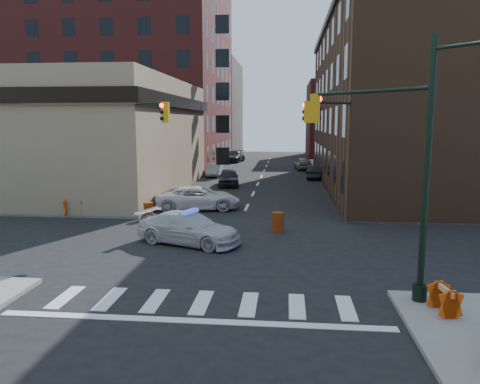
% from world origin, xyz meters
% --- Properties ---
extents(ground, '(140.00, 140.00, 0.00)m').
position_xyz_m(ground, '(0.00, 0.00, 0.00)').
color(ground, black).
rests_on(ground, ground).
extents(sidewalk_nw, '(34.00, 54.50, 0.15)m').
position_xyz_m(sidewalk_nw, '(-23.00, 32.75, 0.07)').
color(sidewalk_nw, gray).
rests_on(sidewalk_nw, ground).
extents(sidewalk_ne, '(34.00, 54.50, 0.15)m').
position_xyz_m(sidewalk_ne, '(23.00, 32.75, 0.07)').
color(sidewalk_ne, gray).
rests_on(sidewalk_ne, ground).
extents(bank_building, '(22.00, 22.00, 9.00)m').
position_xyz_m(bank_building, '(-17.00, 16.50, 4.50)').
color(bank_building, '#857357').
rests_on(bank_building, ground).
extents(apartment_block, '(25.00, 25.00, 24.00)m').
position_xyz_m(apartment_block, '(-18.50, 40.00, 12.00)').
color(apartment_block, maroon).
rests_on(apartment_block, ground).
extents(commercial_row_ne, '(14.00, 34.00, 14.00)m').
position_xyz_m(commercial_row_ne, '(13.00, 22.50, 7.00)').
color(commercial_row_ne, '#4F321F').
rests_on(commercial_row_ne, ground).
extents(filler_nw, '(20.00, 18.00, 16.00)m').
position_xyz_m(filler_nw, '(-16.00, 62.00, 8.00)').
color(filler_nw, brown).
rests_on(filler_nw, ground).
extents(filler_ne, '(16.00, 16.00, 12.00)m').
position_xyz_m(filler_ne, '(14.00, 58.00, 6.00)').
color(filler_ne, maroon).
rests_on(filler_ne, ground).
extents(signal_pole_se, '(5.40, 5.27, 8.00)m').
position_xyz_m(signal_pole_se, '(6.04, -5.52, 4.61)').
color(signal_pole_se, black).
rests_on(signal_pole_se, sidewalk_se).
extents(signal_pole_nw, '(3.58, 3.67, 8.00)m').
position_xyz_m(signal_pole_nw, '(-5.85, 5.34, 4.34)').
color(signal_pole_nw, black).
rests_on(signal_pole_nw, sidewalk_nw).
extents(signal_pole_ne, '(3.67, 3.58, 8.00)m').
position_xyz_m(signal_pole_ne, '(5.84, 5.35, 4.34)').
color(signal_pole_ne, black).
rests_on(signal_pole_ne, sidewalk_ne).
extents(tree_ne_near, '(3.00, 3.00, 4.85)m').
position_xyz_m(tree_ne_near, '(7.50, 26.00, 3.49)').
color(tree_ne_near, black).
rests_on(tree_ne_near, sidewalk_ne).
extents(tree_ne_far, '(3.00, 3.00, 4.85)m').
position_xyz_m(tree_ne_far, '(7.50, 34.00, 3.49)').
color(tree_ne_far, black).
rests_on(tree_ne_far, sidewalk_ne).
extents(police_car, '(5.47, 3.74, 1.47)m').
position_xyz_m(police_car, '(-1.90, 0.33, 0.74)').
color(police_car, silver).
rests_on(police_car, ground).
extents(pickup, '(5.89, 3.62, 1.52)m').
position_xyz_m(pickup, '(-3.11, 8.93, 0.76)').
color(pickup, silver).
rests_on(pickup, ground).
extents(parked_car_wnear, '(2.29, 4.62, 1.51)m').
position_xyz_m(parked_car_wnear, '(-2.53, 20.47, 0.76)').
color(parked_car_wnear, black).
rests_on(parked_car_wnear, ground).
extents(parked_car_wfar, '(1.39, 3.92, 1.29)m').
position_xyz_m(parked_car_wfar, '(-4.93, 27.82, 0.64)').
color(parked_car_wfar, '#9C9EA4').
rests_on(parked_car_wfar, ground).
extents(parked_car_wdeep, '(2.97, 5.78, 1.60)m').
position_xyz_m(parked_car_wdeep, '(-4.85, 45.62, 0.80)').
color(parked_car_wdeep, black).
rests_on(parked_car_wdeep, ground).
extents(parked_car_enear, '(1.95, 4.26, 1.35)m').
position_xyz_m(parked_car_enear, '(5.50, 26.60, 0.68)').
color(parked_car_enear, black).
rests_on(parked_car_enear, ground).
extents(parked_car_efar, '(2.17, 4.44, 1.46)m').
position_xyz_m(parked_car_efar, '(4.61, 35.77, 0.73)').
color(parked_car_efar, gray).
rests_on(parked_car_efar, ground).
extents(pedestrian_a, '(0.66, 0.43, 1.79)m').
position_xyz_m(pedestrian_a, '(-8.53, 6.73, 1.04)').
color(pedestrian_a, black).
rests_on(pedestrian_a, sidewalk_nw).
extents(pedestrian_b, '(1.22, 1.14, 2.00)m').
position_xyz_m(pedestrian_b, '(-9.16, 6.00, 1.15)').
color(pedestrian_b, black).
rests_on(pedestrian_b, sidewalk_nw).
extents(pedestrian_c, '(1.06, 0.85, 1.68)m').
position_xyz_m(pedestrian_c, '(-12.13, 6.95, 0.99)').
color(pedestrian_c, '#1E252E').
rests_on(pedestrian_c, sidewalk_nw).
extents(barrel_road, '(0.77, 0.77, 1.05)m').
position_xyz_m(barrel_road, '(2.21, 3.07, 0.52)').
color(barrel_road, orange).
rests_on(barrel_road, ground).
extents(barrel_bank, '(0.65, 0.65, 0.99)m').
position_xyz_m(barrel_bank, '(-5.43, 5.60, 0.50)').
color(barrel_bank, '#E5490A').
rests_on(barrel_bank, ground).
extents(barricade_se_a, '(0.66, 1.12, 0.80)m').
position_xyz_m(barricade_se_a, '(7.23, -7.26, 0.55)').
color(barricade_se_a, orange).
rests_on(barricade_se_a, sidewalk_se).
extents(barricade_nw_a, '(1.32, 0.87, 0.91)m').
position_xyz_m(barricade_nw_a, '(-6.59, 7.35, 0.60)').
color(barricade_nw_a, '#D8550A').
rests_on(barricade_nw_a, sidewalk_nw).
extents(barricade_nw_b, '(1.43, 0.96, 0.98)m').
position_xyz_m(barricade_nw_b, '(-10.03, 5.74, 0.64)').
color(barricade_nw_b, '#BE2B08').
rests_on(barricade_nw_b, sidewalk_nw).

